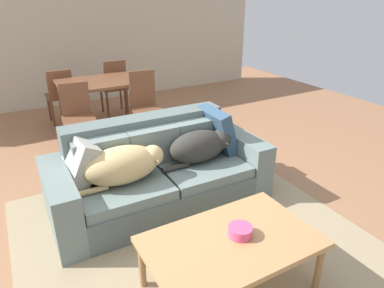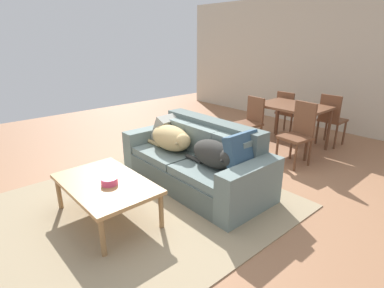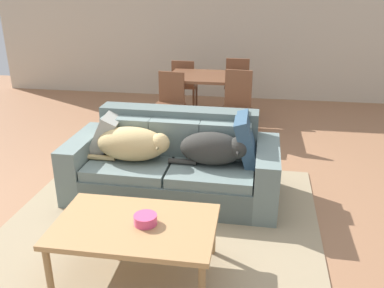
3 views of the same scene
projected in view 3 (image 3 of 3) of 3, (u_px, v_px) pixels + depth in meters
ground_plane at (160, 198)px, 4.18m from camera, size 10.00×10.00×0.00m
back_partition at (209, 22)px, 7.34m from camera, size 8.00×0.12×2.70m
area_rug at (152, 246)px, 3.42m from camera, size 2.85×3.34×0.01m
couch at (174, 165)px, 4.18m from camera, size 2.09×0.94×0.83m
dog_on_left_cushion at (133, 144)px, 4.02m from camera, size 0.85×0.38×0.33m
dog_on_right_cushion at (215, 149)px, 3.92m from camera, size 0.77×0.33×0.32m
throw_pillow_by_left_arm at (106, 133)px, 4.23m from camera, size 0.36×0.44×0.44m
throw_pillow_by_right_arm at (247, 140)px, 3.99m from camera, size 0.25×0.47×0.49m
coffee_table at (135, 228)px, 2.98m from camera, size 1.17×0.74×0.43m
bowl_on_coffee_table at (145, 219)px, 2.95m from camera, size 0.17×0.17×0.07m
dining_table at (207, 81)px, 6.01m from camera, size 1.11×0.83×0.76m
dining_chair_near_left at (169, 102)px, 5.63m from camera, size 0.44×0.44×0.90m
dining_chair_near_right at (236, 104)px, 5.47m from camera, size 0.45×0.45×0.95m
dining_chair_far_left at (184, 83)px, 6.70m from camera, size 0.40×0.40×0.87m
dining_chair_far_right at (237, 83)px, 6.57m from camera, size 0.40×0.40×0.93m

